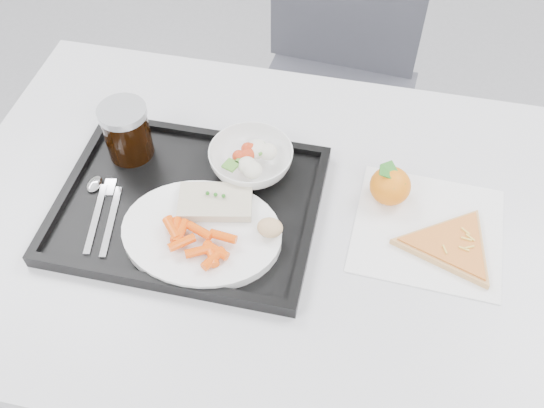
{
  "coord_description": "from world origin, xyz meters",
  "views": [
    {
      "loc": [
        0.12,
        -0.33,
        1.59
      ],
      "look_at": [
        -0.02,
        0.32,
        0.77
      ],
      "focal_mm": 40.0,
      "sensor_mm": 36.0,
      "label": 1
    }
  ],
  "objects_px": {
    "salad_bowl": "(251,160)",
    "pizza_slice": "(452,245)",
    "tray": "(189,205)",
    "table": "(282,242)",
    "tangerine": "(390,186)",
    "dinner_plate": "(202,233)",
    "chair": "(337,68)",
    "cola_glass": "(127,131)"
  },
  "relations": [
    {
      "from": "salad_bowl",
      "to": "tangerine",
      "type": "bearing_deg",
      "value": -1.28
    },
    {
      "from": "table",
      "to": "tangerine",
      "type": "bearing_deg",
      "value": 26.88
    },
    {
      "from": "table",
      "to": "tray",
      "type": "distance_m",
      "value": 0.18
    },
    {
      "from": "dinner_plate",
      "to": "cola_glass",
      "type": "bearing_deg",
      "value": 139.08
    },
    {
      "from": "tangerine",
      "to": "salad_bowl",
      "type": "bearing_deg",
      "value": 178.72
    },
    {
      "from": "salad_bowl",
      "to": "cola_glass",
      "type": "xyz_separation_m",
      "value": [
        -0.23,
        -0.01,
        0.03
      ]
    },
    {
      "from": "tray",
      "to": "dinner_plate",
      "type": "relative_size",
      "value": 1.67
    },
    {
      "from": "cola_glass",
      "to": "pizza_slice",
      "type": "height_order",
      "value": "cola_glass"
    },
    {
      "from": "chair",
      "to": "tray",
      "type": "distance_m",
      "value": 0.77
    },
    {
      "from": "table",
      "to": "tray",
      "type": "bearing_deg",
      "value": -177.05
    },
    {
      "from": "dinner_plate",
      "to": "tray",
      "type": "bearing_deg",
      "value": 124.1
    },
    {
      "from": "tangerine",
      "to": "pizza_slice",
      "type": "distance_m",
      "value": 0.15
    },
    {
      "from": "chair",
      "to": "pizza_slice",
      "type": "relative_size",
      "value": 4.05
    },
    {
      "from": "dinner_plate",
      "to": "cola_glass",
      "type": "distance_m",
      "value": 0.25
    },
    {
      "from": "table",
      "to": "cola_glass",
      "type": "relative_size",
      "value": 11.11
    },
    {
      "from": "cola_glass",
      "to": "pizza_slice",
      "type": "bearing_deg",
      "value": -8.24
    },
    {
      "from": "tray",
      "to": "salad_bowl",
      "type": "bearing_deg",
      "value": 49.14
    },
    {
      "from": "salad_bowl",
      "to": "cola_glass",
      "type": "relative_size",
      "value": 1.41
    },
    {
      "from": "tangerine",
      "to": "dinner_plate",
      "type": "bearing_deg",
      "value": -151.52
    },
    {
      "from": "table",
      "to": "tangerine",
      "type": "distance_m",
      "value": 0.22
    },
    {
      "from": "tray",
      "to": "dinner_plate",
      "type": "bearing_deg",
      "value": -55.9
    },
    {
      "from": "table",
      "to": "cola_glass",
      "type": "bearing_deg",
      "value": 164.23
    },
    {
      "from": "pizza_slice",
      "to": "tray",
      "type": "bearing_deg",
      "value": -178.85
    },
    {
      "from": "salad_bowl",
      "to": "pizza_slice",
      "type": "xyz_separation_m",
      "value": [
        0.37,
        -0.09,
        -0.03
      ]
    },
    {
      "from": "salad_bowl",
      "to": "tangerine",
      "type": "distance_m",
      "value": 0.25
    },
    {
      "from": "salad_bowl",
      "to": "pizza_slice",
      "type": "bearing_deg",
      "value": -14.28
    },
    {
      "from": "tangerine",
      "to": "tray",
      "type": "bearing_deg",
      "value": -164.14
    },
    {
      "from": "chair",
      "to": "tangerine",
      "type": "distance_m",
      "value": 0.68
    },
    {
      "from": "dinner_plate",
      "to": "salad_bowl",
      "type": "bearing_deg",
      "value": 74.9
    },
    {
      "from": "table",
      "to": "salad_bowl",
      "type": "xyz_separation_m",
      "value": [
        -0.08,
        0.09,
        0.11
      ]
    },
    {
      "from": "chair",
      "to": "cola_glass",
      "type": "xyz_separation_m",
      "value": [
        -0.32,
        -0.62,
        0.28
      ]
    },
    {
      "from": "tray",
      "to": "tangerine",
      "type": "relative_size",
      "value": 5.23
    },
    {
      "from": "salad_bowl",
      "to": "table",
      "type": "bearing_deg",
      "value": -50.2
    },
    {
      "from": "table",
      "to": "tray",
      "type": "height_order",
      "value": "tray"
    },
    {
      "from": "chair",
      "to": "dinner_plate",
      "type": "relative_size",
      "value": 3.44
    },
    {
      "from": "salad_bowl",
      "to": "tangerine",
      "type": "relative_size",
      "value": 1.77
    },
    {
      "from": "salad_bowl",
      "to": "tray",
      "type": "bearing_deg",
      "value": -130.86
    },
    {
      "from": "chair",
      "to": "tray",
      "type": "bearing_deg",
      "value": -103.89
    },
    {
      "from": "salad_bowl",
      "to": "cola_glass",
      "type": "distance_m",
      "value": 0.23
    },
    {
      "from": "table",
      "to": "tangerine",
      "type": "relative_size",
      "value": 13.96
    },
    {
      "from": "tray",
      "to": "dinner_plate",
      "type": "xyz_separation_m",
      "value": [
        0.04,
        -0.06,
        0.02
      ]
    },
    {
      "from": "pizza_slice",
      "to": "dinner_plate",
      "type": "bearing_deg",
      "value": -169.87
    }
  ]
}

